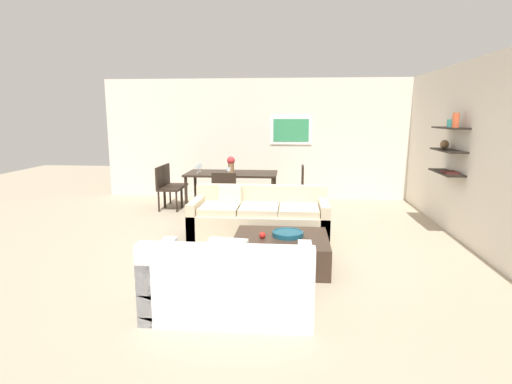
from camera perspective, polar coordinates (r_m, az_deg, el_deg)
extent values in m
plane|color=tan|center=(6.24, 0.90, -7.15)|extent=(18.00, 18.00, 0.00)
cube|color=silver|center=(9.47, 4.32, 7.25)|extent=(8.40, 0.06, 2.70)
cube|color=white|center=(9.41, 4.85, 8.48)|extent=(0.93, 0.02, 0.63)
cube|color=#338C59|center=(9.40, 4.85, 8.47)|extent=(0.79, 0.01, 0.51)
cube|color=silver|center=(7.04, 26.83, 4.98)|extent=(0.06, 8.20, 2.70)
cube|color=black|center=(7.15, 25.21, 8.00)|extent=(0.28, 0.90, 0.02)
cube|color=black|center=(7.17, 24.99, 5.21)|extent=(0.28, 0.90, 0.02)
cube|color=black|center=(7.21, 24.77, 2.45)|extent=(0.28, 0.90, 0.02)
cylinder|color=#D85933|center=(6.96, 25.85, 8.91)|extent=(0.10, 0.10, 0.22)
sphere|color=olive|center=(7.33, 24.56, 5.99)|extent=(0.14, 0.14, 0.14)
cylinder|color=teal|center=(7.20, 25.12, 8.59)|extent=(0.07, 0.07, 0.12)
cube|color=#4C1E19|center=(7.06, 25.19, 2.49)|extent=(0.20, 0.28, 0.03)
cube|color=beige|center=(6.47, 0.47, -4.55)|extent=(2.11, 0.90, 0.42)
cube|color=beige|center=(6.74, 0.72, -0.52)|extent=(2.11, 0.16, 0.36)
cube|color=beige|center=(6.60, -8.13, -3.55)|extent=(0.14, 0.90, 0.60)
cube|color=beige|center=(6.45, 9.27, -3.92)|extent=(0.14, 0.90, 0.60)
cube|color=beige|center=(6.44, -4.99, -2.27)|extent=(0.59, 0.70, 0.10)
cube|color=beige|center=(6.37, 0.44, -2.38)|extent=(0.59, 0.70, 0.10)
cube|color=beige|center=(6.35, 5.96, -2.48)|extent=(0.59, 0.70, 0.10)
cube|color=beige|center=(6.62, -3.53, -0.75)|extent=(0.37, 0.16, 0.36)
cube|color=white|center=(4.19, -3.44, -13.23)|extent=(1.59, 0.90, 0.42)
cube|color=white|center=(3.71, -4.36, -10.01)|extent=(1.59, 0.16, 0.36)
cube|color=white|center=(4.12, 6.79, -12.38)|extent=(0.14, 0.90, 0.60)
cube|color=white|center=(4.32, -13.19, -11.48)|extent=(0.14, 0.90, 0.60)
cube|color=white|center=(4.10, 1.19, -9.86)|extent=(0.63, 0.70, 0.10)
cube|color=white|center=(4.19, -7.88, -9.50)|extent=(0.63, 0.70, 0.10)
cube|color=white|center=(3.87, -3.87, -9.08)|extent=(0.37, 0.17, 0.36)
cube|color=#38281E|center=(5.32, 3.44, -8.18)|extent=(1.19, 1.04, 0.38)
cylinder|color=navy|center=(5.30, 4.41, -5.81)|extent=(0.40, 0.40, 0.05)
torus|color=navy|center=(5.29, 4.42, -5.53)|extent=(0.40, 0.40, 0.02)
sphere|color=red|center=(5.19, 0.89, -5.98)|extent=(0.08, 0.08, 0.08)
cube|color=black|center=(8.37, -3.37, 2.55)|extent=(1.82, 0.91, 0.04)
cylinder|color=black|center=(8.22, -9.62, -0.38)|extent=(0.06, 0.06, 0.71)
cylinder|color=black|center=(7.96, 2.32, -0.59)|extent=(0.06, 0.06, 0.71)
cylinder|color=black|center=(8.97, -8.36, 0.58)|extent=(0.06, 0.06, 0.71)
cylinder|color=black|center=(8.74, 2.57, 0.42)|extent=(0.06, 0.06, 0.71)
cube|color=black|center=(7.66, -4.19, -0.48)|extent=(0.44, 0.44, 0.04)
cube|color=black|center=(7.43, -4.46, 1.00)|extent=(0.44, 0.04, 0.43)
cylinder|color=black|center=(7.86, -2.66, -1.86)|extent=(0.04, 0.04, 0.41)
cylinder|color=black|center=(7.91, -5.24, -1.81)|extent=(0.04, 0.04, 0.41)
cylinder|color=black|center=(7.51, -3.03, -2.46)|extent=(0.04, 0.04, 0.41)
cylinder|color=black|center=(7.57, -5.73, -2.39)|extent=(0.04, 0.04, 0.41)
cube|color=black|center=(8.49, -11.80, 0.41)|extent=(0.44, 0.44, 0.04)
cube|color=black|center=(8.51, -13.15, 1.98)|extent=(0.04, 0.44, 0.43)
cylinder|color=black|center=(8.31, -10.91, -1.36)|extent=(0.04, 0.04, 0.41)
cylinder|color=black|center=(8.65, -10.26, -0.86)|extent=(0.04, 0.04, 0.41)
cylinder|color=black|center=(8.41, -13.27, -1.30)|extent=(0.04, 0.04, 0.41)
cylinder|color=black|center=(8.75, -12.53, -0.82)|extent=(0.04, 0.04, 0.41)
cube|color=black|center=(8.87, -11.04, 0.88)|extent=(0.44, 0.44, 0.04)
cube|color=black|center=(8.90, -12.33, 2.38)|extent=(0.04, 0.44, 0.43)
cylinder|color=black|center=(8.70, -10.17, -0.80)|extent=(0.04, 0.04, 0.41)
cylinder|color=black|center=(9.04, -9.58, -0.35)|extent=(0.04, 0.04, 0.41)
cylinder|color=black|center=(8.80, -12.44, -0.75)|extent=(0.04, 0.04, 0.41)
cylinder|color=black|center=(9.13, -11.77, -0.31)|extent=(0.04, 0.04, 0.41)
cube|color=black|center=(8.53, 5.07, 0.64)|extent=(0.44, 0.44, 0.04)
cube|color=black|center=(8.49, 6.44, 2.18)|extent=(0.04, 0.44, 0.43)
cylinder|color=black|center=(8.75, 3.87, -0.58)|extent=(0.04, 0.04, 0.41)
cylinder|color=black|center=(8.40, 3.81, -1.06)|extent=(0.04, 0.04, 0.41)
cylinder|color=black|center=(8.75, 6.22, -0.62)|extent=(0.04, 0.04, 0.41)
cylinder|color=black|center=(8.40, 6.27, -1.10)|extent=(0.04, 0.04, 0.41)
cylinder|color=silver|center=(8.60, -7.73, 2.85)|extent=(0.06, 0.06, 0.01)
cylinder|color=silver|center=(8.59, -7.74, 3.12)|extent=(0.01, 0.01, 0.08)
cylinder|color=silver|center=(8.58, -7.75, 3.65)|extent=(0.07, 0.07, 0.09)
cylinder|color=silver|center=(7.98, -3.78, 2.32)|extent=(0.06, 0.06, 0.01)
cylinder|color=silver|center=(7.97, -3.79, 2.63)|extent=(0.01, 0.01, 0.08)
cylinder|color=silver|center=(7.96, -3.79, 3.16)|extent=(0.08, 0.08, 0.07)
cylinder|color=silver|center=(8.38, -8.07, 2.64)|extent=(0.06, 0.06, 0.01)
cylinder|color=silver|center=(8.38, -8.08, 2.93)|extent=(0.01, 0.01, 0.08)
cylinder|color=silver|center=(8.37, -8.09, 3.47)|extent=(0.08, 0.08, 0.08)
cylinder|color=olive|center=(8.35, -3.47, 3.33)|extent=(0.12, 0.12, 0.19)
sphere|color=red|center=(8.33, -3.48, 4.39)|extent=(0.16, 0.16, 0.16)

